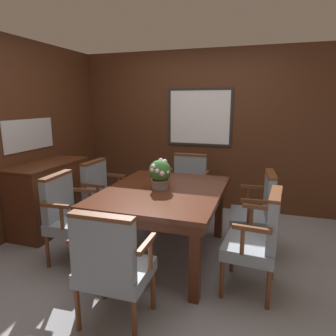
{
  "coord_description": "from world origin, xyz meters",
  "views": [
    {
      "loc": [
        1.01,
        -2.77,
        1.67
      ],
      "look_at": [
        0.02,
        0.27,
        0.96
      ],
      "focal_mm": 32.0,
      "sensor_mm": 36.0,
      "label": 1
    }
  ],
  "objects_px": {
    "chair_head_near": "(111,263)",
    "dining_table": "(164,198)",
    "chair_right_near": "(259,237)",
    "chair_left_near": "(68,213)",
    "chair_left_far": "(103,193)",
    "sideboard_cabinet": "(50,196)",
    "chair_head_far": "(188,184)",
    "potted_plant": "(160,173)",
    "chair_right_far": "(258,209)"
  },
  "relations": [
    {
      "from": "chair_left_far",
      "to": "sideboard_cabinet",
      "type": "relative_size",
      "value": 0.84
    },
    {
      "from": "chair_right_far",
      "to": "potted_plant",
      "type": "bearing_deg",
      "value": -75.11
    },
    {
      "from": "dining_table",
      "to": "sideboard_cabinet",
      "type": "xyz_separation_m",
      "value": [
        -1.68,
        0.23,
        -0.22
      ]
    },
    {
      "from": "chair_left_near",
      "to": "chair_right_far",
      "type": "xyz_separation_m",
      "value": [
        1.91,
        0.74,
        0.0
      ]
    },
    {
      "from": "chair_right_near",
      "to": "chair_right_far",
      "type": "relative_size",
      "value": 1.0
    },
    {
      "from": "dining_table",
      "to": "chair_right_far",
      "type": "distance_m",
      "value": 1.04
    },
    {
      "from": "chair_right_near",
      "to": "chair_left_near",
      "type": "bearing_deg",
      "value": -84.61
    },
    {
      "from": "chair_right_far",
      "to": "potted_plant",
      "type": "relative_size",
      "value": 2.89
    },
    {
      "from": "chair_right_near",
      "to": "sideboard_cabinet",
      "type": "distance_m",
      "value": 2.74
    },
    {
      "from": "chair_right_far",
      "to": "chair_head_far",
      "type": "height_order",
      "value": "same"
    },
    {
      "from": "chair_right_far",
      "to": "chair_head_far",
      "type": "distance_m",
      "value": 1.26
    },
    {
      "from": "chair_head_near",
      "to": "dining_table",
      "type": "bearing_deg",
      "value": -92.04
    },
    {
      "from": "chair_head_near",
      "to": "potted_plant",
      "type": "distance_m",
      "value": 1.22
    },
    {
      "from": "chair_head_near",
      "to": "sideboard_cabinet",
      "type": "bearing_deg",
      "value": -40.63
    },
    {
      "from": "chair_head_near",
      "to": "chair_left_far",
      "type": "distance_m",
      "value": 1.78
    },
    {
      "from": "chair_left_near",
      "to": "chair_head_far",
      "type": "bearing_deg",
      "value": -34.77
    },
    {
      "from": "chair_right_far",
      "to": "chair_left_near",
      "type": "bearing_deg",
      "value": -73.45
    },
    {
      "from": "chair_left_far",
      "to": "dining_table",
      "type": "bearing_deg",
      "value": -109.49
    },
    {
      "from": "chair_head_near",
      "to": "chair_head_far",
      "type": "height_order",
      "value": "same"
    },
    {
      "from": "chair_right_far",
      "to": "chair_head_far",
      "type": "xyz_separation_m",
      "value": [
        -0.99,
        0.79,
        0.0
      ]
    },
    {
      "from": "chair_left_near",
      "to": "chair_left_far",
      "type": "bearing_deg",
      "value": -2.14
    },
    {
      "from": "chair_head_near",
      "to": "potted_plant",
      "type": "height_order",
      "value": "potted_plant"
    },
    {
      "from": "chair_right_near",
      "to": "potted_plant",
      "type": "xyz_separation_m",
      "value": [
        -1.04,
        0.35,
        0.41
      ]
    },
    {
      "from": "chair_head_far",
      "to": "chair_right_far",
      "type": "bearing_deg",
      "value": -38.8
    },
    {
      "from": "dining_table",
      "to": "chair_left_near",
      "type": "xyz_separation_m",
      "value": [
        -0.94,
        -0.37,
        -0.15
      ]
    },
    {
      "from": "chair_right_near",
      "to": "chair_head_far",
      "type": "distance_m",
      "value": 1.81
    },
    {
      "from": "chair_right_far",
      "to": "dining_table",
      "type": "bearing_deg",
      "value": -73.74
    },
    {
      "from": "chair_right_near",
      "to": "chair_head_near",
      "type": "height_order",
      "value": "same"
    },
    {
      "from": "chair_right_far",
      "to": "chair_head_far",
      "type": "bearing_deg",
      "value": -133.25
    },
    {
      "from": "chair_head_near",
      "to": "chair_left_far",
      "type": "xyz_separation_m",
      "value": [
        -0.95,
        1.51,
        0.0
      ]
    },
    {
      "from": "chair_left_near",
      "to": "chair_head_far",
      "type": "relative_size",
      "value": 1.0
    },
    {
      "from": "dining_table",
      "to": "chair_left_near",
      "type": "distance_m",
      "value": 1.03
    },
    {
      "from": "potted_plant",
      "to": "chair_head_near",
      "type": "bearing_deg",
      "value": -88.68
    },
    {
      "from": "chair_left_near",
      "to": "chair_head_near",
      "type": "bearing_deg",
      "value": -133.18
    },
    {
      "from": "chair_left_near",
      "to": "chair_left_far",
      "type": "height_order",
      "value": "same"
    },
    {
      "from": "chair_left_near",
      "to": "sideboard_cabinet",
      "type": "distance_m",
      "value": 0.95
    },
    {
      "from": "chair_right_near",
      "to": "chair_head_far",
      "type": "height_order",
      "value": "same"
    },
    {
      "from": "dining_table",
      "to": "chair_head_far",
      "type": "distance_m",
      "value": 1.17
    },
    {
      "from": "chair_left_near",
      "to": "potted_plant",
      "type": "xyz_separation_m",
      "value": [
        0.9,
        0.38,
        0.41
      ]
    },
    {
      "from": "chair_left_near",
      "to": "potted_plant",
      "type": "height_order",
      "value": "potted_plant"
    },
    {
      "from": "chair_right_far",
      "to": "chair_right_near",
      "type": "bearing_deg",
      "value": -2.09
    },
    {
      "from": "chair_left_far",
      "to": "chair_head_far",
      "type": "height_order",
      "value": "same"
    },
    {
      "from": "dining_table",
      "to": "chair_left_far",
      "type": "xyz_separation_m",
      "value": [
        -0.96,
        0.37,
        -0.15
      ]
    },
    {
      "from": "chair_head_far",
      "to": "sideboard_cabinet",
      "type": "distance_m",
      "value": 1.9
    },
    {
      "from": "chair_right_far",
      "to": "sideboard_cabinet",
      "type": "xyz_separation_m",
      "value": [
        -2.64,
        -0.13,
        -0.07
      ]
    },
    {
      "from": "potted_plant",
      "to": "sideboard_cabinet",
      "type": "distance_m",
      "value": 1.72
    },
    {
      "from": "sideboard_cabinet",
      "to": "chair_left_far",
      "type": "bearing_deg",
      "value": 10.83
    },
    {
      "from": "potted_plant",
      "to": "sideboard_cabinet",
      "type": "xyz_separation_m",
      "value": [
        -1.63,
        0.22,
        -0.48
      ]
    },
    {
      "from": "dining_table",
      "to": "chair_head_near",
      "type": "height_order",
      "value": "chair_head_near"
    },
    {
      "from": "dining_table",
      "to": "sideboard_cabinet",
      "type": "bearing_deg",
      "value": 172.05
    }
  ]
}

